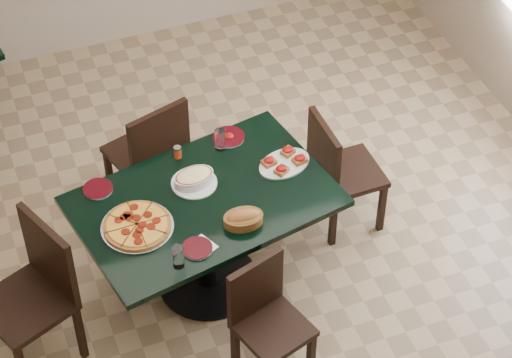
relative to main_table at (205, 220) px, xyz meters
name	(u,v)px	position (x,y,z in m)	size (l,w,h in m)	color
floor	(234,279)	(0.16, -0.04, -0.57)	(5.50, 5.50, 0.00)	#917853
main_table	(205,220)	(0.00, 0.00, 0.00)	(1.64, 1.22, 0.75)	black
chair_far	(152,152)	(-0.11, 0.74, -0.05)	(0.54, 0.54, 0.93)	black
chair_near	(266,315)	(0.12, -0.69, -0.13)	(0.47, 0.47, 0.79)	black
chair_right	(337,168)	(0.96, 0.20, -0.08)	(0.42, 0.42, 0.88)	black
chair_left	(37,287)	(-1.05, -0.13, -0.02)	(0.60, 0.60, 0.98)	black
pepperoni_pizza	(137,226)	(-0.43, -0.08, 0.20)	(0.42, 0.42, 0.04)	#ABACB2
lasagna_casserole	(194,178)	(-0.01, 0.14, 0.23)	(0.27, 0.27, 0.09)	silver
bread_basket	(243,218)	(0.15, -0.26, 0.22)	(0.24, 0.18, 0.10)	brown
bruschetta_platter	(284,162)	(0.55, 0.11, 0.21)	(0.39, 0.32, 0.05)	silver
side_plate_near	(197,248)	(-0.16, -0.36, 0.19)	(0.17, 0.17, 0.02)	silver
side_plate_far_r	(229,137)	(0.32, 0.45, 0.19)	(0.20, 0.20, 0.03)	silver
side_plate_far_l	(98,189)	(-0.56, 0.30, 0.19)	(0.18, 0.18, 0.02)	silver
napkin_setting	(201,247)	(-0.14, -0.35, 0.18)	(0.19, 0.19, 0.01)	white
water_glass_a	(220,140)	(0.23, 0.38, 0.25)	(0.07, 0.07, 0.14)	white
water_glass_b	(178,257)	(-0.29, -0.43, 0.25)	(0.07, 0.07, 0.14)	white
pepper_shaker	(178,152)	(-0.03, 0.40, 0.22)	(0.05, 0.05, 0.08)	#B53E13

